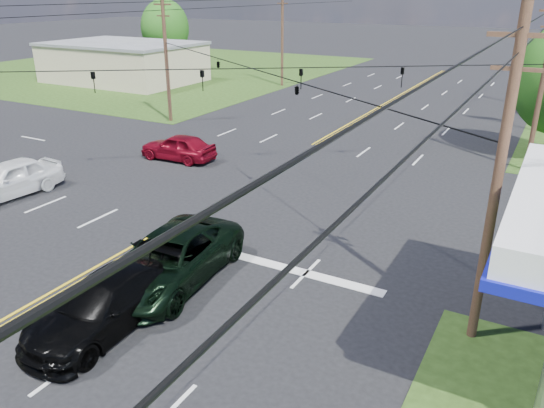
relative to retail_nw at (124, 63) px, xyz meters
The scene contains 15 objects.
ground 37.26m from the retail_nw, 36.25° to the right, with size 280.00×280.00×0.00m, color black.
grass_nw 11.36m from the retail_nw, 116.57° to the left, with size 46.00×48.00×0.03m, color #243D13.
stop_bar 46.14m from the retail_nw, 40.60° to the right, with size 10.00×0.50×0.02m, color silver.
retail_nw is the anchor object (origin of this frame).
pole_se 53.09m from the retail_nw, 35.79° to the right, with size 1.60×0.28×9.50m.
pole_nw 21.60m from the retail_nw, 37.41° to the right, with size 1.60×0.28×9.50m.
pole_ne 45.02m from the retail_nw, 16.82° to the right, with size 1.60×0.28×9.50m.
pole_left_far 18.30m from the retail_nw, 19.44° to the left, with size 1.60×0.28×10.00m.
span_wire_signals 37.42m from the retail_nw, 36.25° to the right, with size 26.00×18.00×1.13m.
power_lines 38.98m from the retail_nw, 38.66° to the right, with size 26.04×100.00×0.64m.
tree_far_l 10.69m from the retail_nw, 101.31° to the left, with size 6.08×6.08×8.72m.
pickup_dkgreen 46.55m from the retail_nw, 44.84° to the right, with size 3.02×6.55×1.82m, color black.
suv_black 48.80m from the retail_nw, 47.43° to the right, with size 2.30×5.66×1.64m, color black.
pickup_white 36.35m from the retail_nw, 55.65° to the right, with size 2.15×5.34×1.82m, color white.
sedan_red 31.98m from the retail_nw, 41.09° to the right, with size 1.90×4.73×1.61m, color maroon.
Camera 1 is at (14.15, -11.60, 9.72)m, focal length 35.00 mm.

